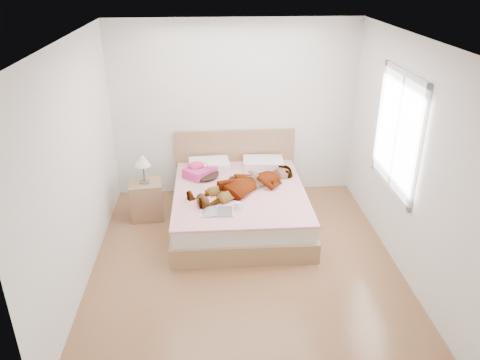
# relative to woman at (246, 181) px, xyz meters

# --- Properties ---
(ground) EXTENTS (4.00, 4.00, 0.00)m
(ground) POSITION_rel_woman_xyz_m (-0.09, -0.98, -0.62)
(ground) COLOR #54331A
(ground) RESTS_ON ground
(woman) EXTENTS (1.71, 1.40, 0.23)m
(woman) POSITION_rel_woman_xyz_m (0.00, 0.00, 0.00)
(woman) COLOR white
(woman) RESTS_ON bed
(hair) EXTENTS (0.45, 0.55, 0.08)m
(hair) POSITION_rel_woman_xyz_m (-0.57, 0.45, -0.07)
(hair) COLOR black
(hair) RESTS_ON bed
(phone) EXTENTS (0.10, 0.11, 0.06)m
(phone) POSITION_rel_woman_xyz_m (-0.50, 0.40, 0.09)
(phone) COLOR silver
(phone) RESTS_ON bed
(room_shell) EXTENTS (4.00, 4.00, 4.00)m
(room_shell) POSITION_rel_woman_xyz_m (1.68, -0.68, 0.88)
(room_shell) COLOR white
(room_shell) RESTS_ON ground
(bed) EXTENTS (1.80, 2.08, 1.00)m
(bed) POSITION_rel_woman_xyz_m (-0.09, 0.05, -0.35)
(bed) COLOR olive
(bed) RESTS_ON ground
(towel) EXTENTS (0.51, 0.51, 0.21)m
(towel) POSITION_rel_woman_xyz_m (-0.64, 0.45, -0.03)
(towel) COLOR #D73A8C
(towel) RESTS_ON bed
(magazine) EXTENTS (0.42, 0.28, 0.02)m
(magazine) POSITION_rel_woman_xyz_m (-0.41, -0.64, -0.10)
(magazine) COLOR silver
(magazine) RESTS_ON bed
(coffee_mug) EXTENTS (0.11, 0.10, 0.08)m
(coffee_mug) POSITION_rel_woman_xyz_m (-0.15, -0.56, -0.07)
(coffee_mug) COLOR white
(coffee_mug) RESTS_ON bed
(plush_toy) EXTENTS (0.19, 0.25, 0.13)m
(plush_toy) POSITION_rel_woman_xyz_m (-0.58, -0.44, -0.04)
(plush_toy) COLOR black
(plush_toy) RESTS_ON bed
(nightstand) EXTENTS (0.48, 0.43, 0.94)m
(nightstand) POSITION_rel_woman_xyz_m (-1.38, 0.22, -0.31)
(nightstand) COLOR brown
(nightstand) RESTS_ON ground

